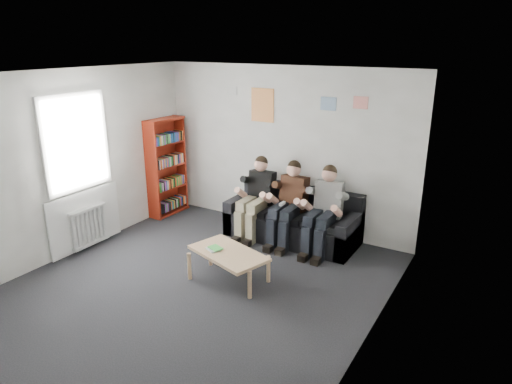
% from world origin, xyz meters
% --- Properties ---
extents(room_shell, '(5.00, 5.00, 5.00)m').
position_xyz_m(room_shell, '(0.00, 0.00, 1.35)').
color(room_shell, black).
rests_on(room_shell, ground).
extents(sofa, '(2.10, 0.86, 0.81)m').
position_xyz_m(sofa, '(0.40, 2.10, 0.29)').
color(sofa, black).
rests_on(sofa, ground).
extents(bookshelf, '(0.26, 0.79, 1.76)m').
position_xyz_m(bookshelf, '(-2.09, 1.97, 0.88)').
color(bookshelf, maroon).
rests_on(bookshelf, ground).
extents(coffee_table, '(1.05, 0.58, 0.42)m').
position_xyz_m(coffee_table, '(0.27, 0.43, 0.37)').
color(coffee_table, tan).
rests_on(coffee_table, ground).
extents(game_cases, '(0.20, 0.16, 0.03)m').
position_xyz_m(game_cases, '(0.07, 0.39, 0.44)').
color(game_cases, silver).
rests_on(game_cases, coffee_table).
extents(person_left, '(0.40, 0.87, 1.31)m').
position_xyz_m(person_left, '(-0.19, 1.90, 0.65)').
color(person_left, black).
rests_on(person_left, sofa).
extents(person_middle, '(0.41, 0.87, 1.31)m').
position_xyz_m(person_middle, '(0.40, 1.90, 0.65)').
color(person_middle, '#4D2C19').
rests_on(person_middle, sofa).
extents(person_right, '(0.41, 0.88, 1.32)m').
position_xyz_m(person_right, '(0.99, 1.90, 0.65)').
color(person_right, white).
rests_on(person_right, sofa).
extents(radiator, '(0.10, 0.64, 0.60)m').
position_xyz_m(radiator, '(-2.15, 0.20, 0.35)').
color(radiator, white).
rests_on(radiator, ground).
extents(window, '(0.05, 1.30, 2.36)m').
position_xyz_m(window, '(-2.22, 0.20, 1.03)').
color(window, white).
rests_on(window, room_shell).
extents(poster_large, '(0.42, 0.01, 0.55)m').
position_xyz_m(poster_large, '(-0.40, 2.49, 2.05)').
color(poster_large, '#EADF52').
rests_on(poster_large, room_shell).
extents(poster_blue, '(0.25, 0.01, 0.20)m').
position_xyz_m(poster_blue, '(0.75, 2.49, 2.15)').
color(poster_blue, '#3B89CA').
rests_on(poster_blue, room_shell).
extents(poster_pink, '(0.22, 0.01, 0.18)m').
position_xyz_m(poster_pink, '(1.25, 2.49, 2.20)').
color(poster_pink, '#E447AC').
rests_on(poster_pink, room_shell).
extents(poster_sign, '(0.20, 0.01, 0.14)m').
position_xyz_m(poster_sign, '(-1.00, 2.49, 2.25)').
color(poster_sign, silver).
rests_on(poster_sign, room_shell).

